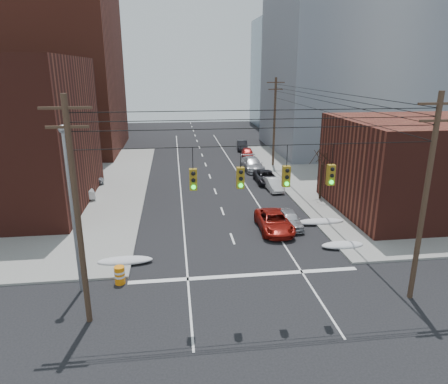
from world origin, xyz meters
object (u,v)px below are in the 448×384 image
object	(u,v)px
parked_car_e	(247,153)
parked_car_b	(273,185)
parked_car_a	(289,219)
lot_car_b	(83,180)
lot_car_a	(68,194)
parked_car_f	(242,145)
construction_barrel	(120,275)
lot_car_c	(7,206)
lot_car_d	(18,188)
parked_car_d	(252,164)
red_pickup	(274,222)
parked_car_c	(266,177)

from	to	relation	value
parked_car_e	parked_car_b	bearing A→B (deg)	-83.26
parked_car_a	lot_car_b	world-z (taller)	lot_car_b
parked_car_a	lot_car_a	world-z (taller)	lot_car_a
parked_car_f	construction_barrel	distance (m)	41.06
lot_car_c	lot_car_d	world-z (taller)	lot_car_c
parked_car_e	parked_car_f	world-z (taller)	parked_car_f
parked_car_d	lot_car_c	distance (m)	27.06
lot_car_c	parked_car_a	bearing A→B (deg)	-80.29
parked_car_a	lot_car_c	bearing A→B (deg)	166.16
lot_car_b	lot_car_c	xyz separation A→B (m)	(-4.53, -8.19, 0.09)
lot_car_b	lot_car_d	size ratio (longest dim) A/B	1.21
parked_car_d	parked_car_e	distance (m)	7.40
lot_car_a	parked_car_e	bearing A→B (deg)	-64.86
lot_car_b	lot_car_d	bearing A→B (deg)	89.76
parked_car_d	parked_car_f	world-z (taller)	parked_car_d
parked_car_a	parked_car_b	world-z (taller)	parked_car_a
parked_car_b	lot_car_d	bearing A→B (deg)	173.53
lot_car_b	lot_car_d	distance (m)	6.13
parked_car_f	parked_car_d	bearing A→B (deg)	-87.81
parked_car_d	red_pickup	bearing A→B (deg)	-98.56
lot_car_d	construction_barrel	distance (m)	21.90
parked_car_a	parked_car_f	distance (m)	31.46
parked_car_e	parked_car_f	bearing A→B (deg)	95.62
parked_car_b	parked_car_e	xyz separation A→B (m)	(0.23, 15.96, 0.06)
parked_car_c	parked_car_d	bearing A→B (deg)	94.11
red_pickup	lot_car_c	bearing A→B (deg)	165.61
parked_car_d	parked_car_e	xyz separation A→B (m)	(0.75, 7.37, -0.11)
parked_car_a	parked_car_c	world-z (taller)	same
red_pickup	construction_barrel	size ratio (longest dim) A/B	4.80
lot_car_c	lot_car_d	xyz separation A→B (m)	(-1.09, 5.75, -0.08)
parked_car_c	parked_car_e	distance (m)	13.10
red_pickup	lot_car_c	distance (m)	22.47
lot_car_d	parked_car_e	bearing A→B (deg)	-49.74
lot_car_d	construction_barrel	size ratio (longest dim) A/B	3.40
parked_car_c	lot_car_a	bearing A→B (deg)	-166.93
parked_car_b	lot_car_c	distance (m)	24.63
lot_car_a	lot_car_b	world-z (taller)	lot_car_a
red_pickup	lot_car_d	distance (m)	25.58
parked_car_a	construction_barrel	size ratio (longest dim) A/B	3.57
red_pickup	parked_car_f	size ratio (longest dim) A/B	1.20
lot_car_a	lot_car_d	world-z (taller)	lot_car_a
lot_car_d	lot_car_a	bearing A→B (deg)	-107.82
parked_car_c	red_pickup	bearing A→B (deg)	-100.04
parked_car_a	lot_car_d	bearing A→B (deg)	154.54
parked_car_d	lot_car_b	distance (m)	19.77
red_pickup	lot_car_b	world-z (taller)	red_pickup
parked_car_f	parked_car_e	bearing A→B (deg)	-85.59
parked_car_c	parked_car_f	xyz separation A→B (m)	(0.56, 18.68, 0.06)
parked_car_b	lot_car_a	distance (m)	19.96
lot_car_c	red_pickup	bearing A→B (deg)	-82.44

